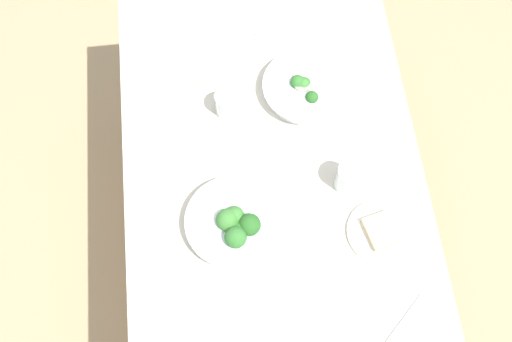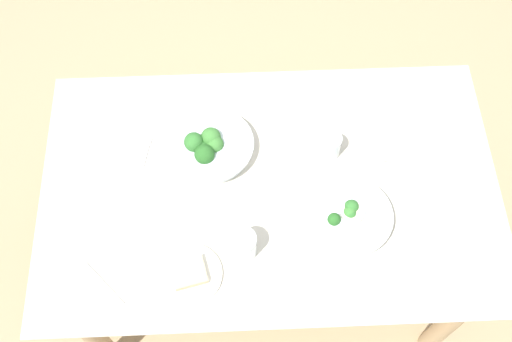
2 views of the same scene
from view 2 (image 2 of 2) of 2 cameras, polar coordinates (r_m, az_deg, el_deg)
The scene contains 12 objects.
ground_plane at distance 2.71m, azimuth 0.99°, elevation -8.86°, with size 6.00×6.00×0.00m, color tan.
dining_table at distance 2.09m, azimuth 1.26°, elevation -2.91°, with size 1.49×0.92×0.78m.
broccoli_bowl_far at distance 1.93m, azimuth 8.64°, elevation -4.28°, with size 0.27×0.27×0.08m.
broccoli_bowl_near at distance 2.02m, azimuth -4.30°, elevation 2.29°, with size 0.28×0.28×0.10m.
bread_side_plate at distance 1.87m, azimuth -6.22°, elevation -9.52°, with size 0.20×0.20×0.04m.
water_glass_center at distance 1.85m, azimuth -1.19°, elevation -6.91°, with size 0.08×0.08×0.10m, color silver.
water_glass_side at distance 2.02m, azimuth 6.86°, elevation 2.39°, with size 0.07×0.07×0.09m, color silver.
fork_by_far_bowl at distance 2.08m, azimuth -10.12°, elevation 1.88°, with size 0.03×0.11×0.00m.
fork_by_near_bowl at distance 2.05m, azimuth 15.56°, elevation -1.94°, with size 0.06×0.10×0.00m.
table_knife_left at distance 2.14m, azimuth -8.60°, elevation 5.07°, with size 0.20×0.01×0.00m, color #B7B7BC.
table_knife_right at distance 1.92m, azimuth -14.03°, elevation -10.12°, with size 0.19×0.01×0.00m, color #B7B7BC.
napkin_folded_upper at distance 2.11m, azimuth 11.94°, elevation 2.53°, with size 0.18×0.14×0.01m, color #B1A997.
Camera 2 is at (0.08, 0.89, 2.56)m, focal length 42.90 mm.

